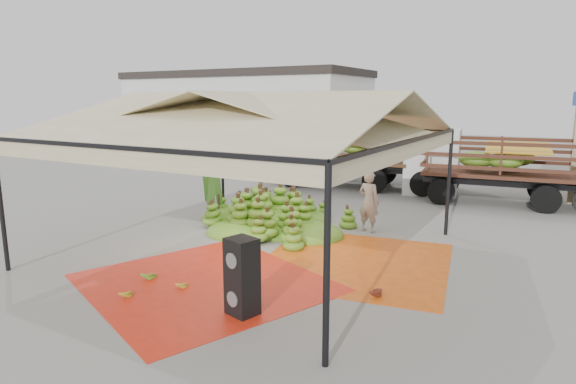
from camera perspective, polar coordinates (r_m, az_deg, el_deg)
The scene contains 17 objects.
ground at distance 12.53m, azimuth -4.25°, elevation -6.90°, with size 90.00×90.00×0.00m, color slate.
canopy_tent at distance 11.94m, azimuth -4.48°, elevation 8.35°, with size 8.10×8.10×4.00m.
building_white at distance 29.15m, azimuth -5.17°, elevation 8.73°, with size 14.30×6.30×5.40m.
tarp_left at distance 10.54m, azimuth -9.91°, elevation -10.53°, with size 4.65×4.43×0.01m, color red.
tarp_right at distance 11.75m, azimuth 7.93°, elevation -8.18°, with size 4.28×4.49×0.01m, color #E45B15.
banana_heap at distance 14.50m, azimuth -2.13°, elevation -2.05°, with size 5.32×4.37×1.14m, color #407A19.
hand_yellow_a at distance 10.39m, azimuth -12.53°, elevation -10.47°, with size 0.38×0.31×0.17m, color gold.
hand_yellow_b at distance 10.24m, azimuth -18.83°, elevation -11.12°, with size 0.41×0.33×0.18m, color #AEA022.
hand_red_a at distance 9.87m, azimuth 9.96°, elevation -11.41°, with size 0.47×0.39×0.22m, color #551B13.
hand_red_b at distance 9.89m, azimuth 9.99°, elevation -11.40°, with size 0.46×0.37×0.21m, color #5B1914.
hand_green at distance 11.05m, azimuth -16.25°, elevation -9.23°, with size 0.46×0.38×0.21m, color #4B6F17.
hanging_bunches at distance 12.32m, azimuth 6.77°, elevation 5.22°, with size 3.24×0.24×0.20m.
speaker_stack at distance 8.77m, azimuth -5.46°, elevation -9.97°, with size 0.62×0.57×1.43m.
banana_leaves at distance 15.63m, azimuth -8.83°, elevation -3.37°, with size 0.96×1.36×3.70m, color #326C1C, non-canonical shape.
vendor at distance 14.16m, azimuth 9.57°, elevation -1.15°, with size 0.66×0.43×1.80m, color gray.
truck_left at distance 21.23m, azimuth 10.11°, elevation 4.83°, with size 7.97×3.70×2.64m.
truck_right at distance 19.48m, azimuth 27.42°, elevation 2.92°, with size 7.43×3.26×2.47m.
Camera 1 is at (6.74, -9.84, 3.84)m, focal length 30.00 mm.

